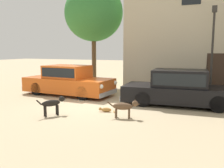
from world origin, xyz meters
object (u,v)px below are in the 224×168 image
(parked_sedan_second, at_px, (180,88))
(street_lamp, at_px, (213,41))
(stray_cat, at_px, (105,110))
(acacia_tree_left, at_px, (94,13))
(stray_dog_tan, at_px, (125,106))
(stray_dog_spotted, at_px, (54,103))
(parked_sedan_nearest, at_px, (68,80))

(parked_sedan_second, height_order, street_lamp, street_lamp)
(stray_cat, height_order, street_lamp, street_lamp)
(acacia_tree_left, bearing_deg, stray_cat, -59.19)
(parked_sedan_second, relative_size, stray_dog_tan, 4.51)
(parked_sedan_second, height_order, stray_dog_tan, parked_sedan_second)
(stray_dog_tan, bearing_deg, stray_cat, 138.48)
(stray_dog_spotted, distance_m, street_lamp, 7.59)
(stray_cat, bearing_deg, stray_dog_tan, 139.37)
(stray_dog_tan, height_order, stray_cat, stray_dog_tan)
(parked_sedan_second, bearing_deg, parked_sedan_nearest, 174.38)
(parked_sedan_nearest, height_order, stray_dog_tan, parked_sedan_nearest)
(stray_dog_spotted, height_order, street_lamp, street_lamp)
(stray_dog_tan, distance_m, stray_cat, 1.10)
(street_lamp, xyz_separation_m, acacia_tree_left, (-6.78, 1.35, 1.80))
(parked_sedan_nearest, height_order, acacia_tree_left, acacia_tree_left)
(parked_sedan_nearest, relative_size, stray_dog_tan, 4.41)
(street_lamp, bearing_deg, stray_cat, -130.00)
(stray_dog_tan, xyz_separation_m, stray_cat, (-0.94, 0.48, -0.32))
(stray_dog_spotted, xyz_separation_m, acacia_tree_left, (-1.81, 6.63, 4.03))
(stray_cat, distance_m, street_lamp, 6.02)
(stray_dog_spotted, height_order, stray_cat, stray_dog_spotted)
(parked_sedan_nearest, bearing_deg, stray_cat, -33.91)
(parked_sedan_nearest, height_order, stray_dog_spotted, parked_sedan_nearest)
(stray_dog_tan, bearing_deg, parked_sedan_nearest, 130.51)
(stray_dog_spotted, distance_m, stray_dog_tan, 2.50)
(street_lamp, bearing_deg, stray_dog_tan, -118.81)
(stray_cat, xyz_separation_m, acacia_tree_left, (-3.29, 5.51, 4.38))
(stray_cat, bearing_deg, street_lamp, -143.77)
(stray_dog_tan, bearing_deg, parked_sedan_second, 47.32)
(acacia_tree_left, bearing_deg, parked_sedan_nearest, -87.76)
(street_lamp, bearing_deg, parked_sedan_nearest, -165.03)
(stray_cat, distance_m, acacia_tree_left, 7.77)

